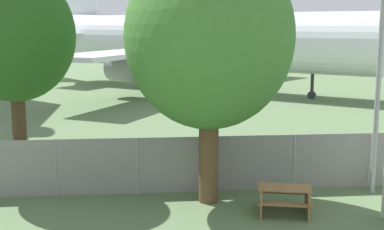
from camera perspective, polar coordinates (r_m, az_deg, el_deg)
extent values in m
cylinder|color=gray|center=(17.33, -14.32, -5.49)|extent=(0.07, 0.07, 1.82)
cylinder|color=gray|center=(17.12, -5.84, -5.42)|extent=(0.07, 0.07, 1.82)
cylinder|color=gray|center=(17.29, 2.66, -5.23)|extent=(0.07, 0.07, 1.82)
cylinder|color=gray|center=(17.82, 10.83, -4.94)|extent=(0.07, 0.07, 1.82)
cylinder|color=gray|center=(18.68, 18.37, -4.58)|extent=(0.07, 0.07, 1.82)
cube|color=gray|center=(17.29, 2.66, -5.23)|extent=(56.00, 0.01, 1.82)
cylinder|color=white|center=(42.89, 1.14, 7.91)|extent=(25.06, 20.46, 4.39)
cone|color=white|center=(53.42, -14.73, 7.96)|extent=(6.76, 6.46, 3.95)
cube|color=white|center=(51.05, 4.67, 7.44)|extent=(11.74, 11.71, 0.30)
cylinder|color=#939399|center=(49.62, 3.24, 6.07)|extent=(4.34, 3.96, 1.97)
cube|color=white|center=(36.72, -7.60, 6.48)|extent=(9.59, 12.96, 0.30)
cylinder|color=#939399|center=(38.53, -6.23, 4.96)|extent=(4.34, 3.96, 1.97)
cube|color=white|center=(50.55, -11.53, 8.50)|extent=(8.62, 9.81, 0.20)
cylinder|color=#2D2D33|center=(39.28, 12.69, 2.98)|extent=(0.24, 0.24, 1.78)
cylinder|color=#2D2D33|center=(39.36, 12.66, 2.10)|extent=(0.63, 0.58, 0.56)
cylinder|color=#2D2D33|center=(46.07, 1.28, 4.19)|extent=(0.24, 0.24, 1.78)
cylinder|color=#2D2D33|center=(46.13, 1.28, 3.44)|extent=(0.63, 0.58, 0.56)
cylinder|color=#2D2D33|center=(41.63, -2.39, 3.59)|extent=(0.24, 0.24, 1.78)
cylinder|color=#2D2D33|center=(41.70, -2.39, 2.76)|extent=(0.63, 0.58, 0.56)
cube|color=olive|center=(15.61, 9.87, -7.67)|extent=(1.64, 1.09, 0.04)
cube|color=olive|center=(16.24, 9.78, -8.09)|extent=(1.53, 0.62, 0.04)
cube|color=olive|center=(15.17, 9.89, -9.38)|extent=(1.53, 0.62, 0.04)
cube|color=olive|center=(15.76, 12.22, -8.99)|extent=(0.39, 1.38, 0.74)
cube|color=olive|center=(15.72, 7.42, -8.90)|extent=(0.39, 1.38, 0.74)
cylinder|color=brown|center=(16.16, 1.78, -4.31)|extent=(0.59, 0.59, 2.90)
ellipsoid|color=#427A33|center=(15.68, 1.85, 8.40)|extent=(4.96, 4.96, 5.45)
cylinder|color=#4C3823|center=(18.68, -17.88, -2.18)|extent=(0.47, 0.47, 3.33)
ellipsoid|color=#28561E|center=(18.31, -18.43, 8.07)|extent=(3.91, 3.91, 4.30)
cylinder|color=#99999E|center=(17.61, 19.40, 5.62)|extent=(0.16, 0.16, 8.55)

